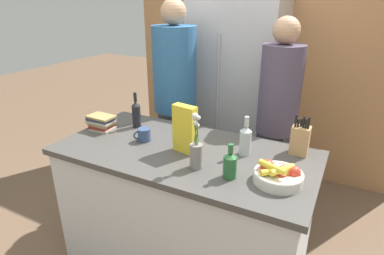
{
  "coord_description": "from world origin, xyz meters",
  "views": [
    {
      "loc": [
        0.91,
        -1.64,
        1.82
      ],
      "look_at": [
        0.0,
        0.1,
        1.02
      ],
      "focal_mm": 30.0,
      "sensor_mm": 36.0,
      "label": 1
    }
  ],
  "objects": [
    {
      "name": "knife_block",
      "position": [
        0.67,
        0.29,
        1.0
      ],
      "size": [
        0.11,
        0.09,
        0.26
      ],
      "color": "tan",
      "rests_on": "kitchen_island"
    },
    {
      "name": "back_wall_wood",
      "position": [
        0.0,
        1.71,
        1.3
      ],
      "size": [
        2.88,
        0.12,
        2.6
      ],
      "color": "#AD7A4C",
      "rests_on": "ground_plane"
    },
    {
      "name": "refrigerator",
      "position": [
        -0.15,
        1.35,
        0.93
      ],
      "size": [
        0.85,
        0.62,
        1.85
      ],
      "color": "#B7B7BC",
      "rests_on": "ground_plane"
    },
    {
      "name": "coffee_mug",
      "position": [
        -0.32,
        0.0,
        0.95
      ],
      "size": [
        0.1,
        0.11,
        0.09
      ],
      "color": "#334770",
      "rests_on": "kitchen_island"
    },
    {
      "name": "bottle_vinegar",
      "position": [
        0.38,
        -0.18,
        0.98
      ],
      "size": [
        0.08,
        0.08,
        0.2
      ],
      "color": "#286633",
      "rests_on": "kitchen_island"
    },
    {
      "name": "cereal_box",
      "position": [
        0.01,
        -0.02,
        1.06
      ],
      "size": [
        0.17,
        0.09,
        0.31
      ],
      "color": "yellow",
      "rests_on": "kitchen_island"
    },
    {
      "name": "bottle_oil",
      "position": [
        0.37,
        0.12,
        1.0
      ],
      "size": [
        0.07,
        0.07,
        0.25
      ],
      "color": "#B2BCC1",
      "rests_on": "kitchen_island"
    },
    {
      "name": "person_in_blue",
      "position": [
        0.41,
        0.78,
        0.96
      ],
      "size": [
        0.32,
        0.32,
        1.7
      ],
      "rotation": [
        0.0,
        0.0,
        -0.34
      ],
      "color": "#383842",
      "rests_on": "ground_plane"
    },
    {
      "name": "flower_vase",
      "position": [
        0.17,
        -0.17,
        1.01
      ],
      "size": [
        0.07,
        0.07,
        0.34
      ],
      "color": "gray",
      "rests_on": "kitchen_island"
    },
    {
      "name": "book_stack",
      "position": [
        -0.72,
        0.02,
        0.96
      ],
      "size": [
        0.2,
        0.16,
        0.11
      ],
      "color": "#B7A88E",
      "rests_on": "kitchen_island"
    },
    {
      "name": "kitchen_island",
      "position": [
        0.0,
        0.0,
        0.45
      ],
      "size": [
        1.68,
        0.84,
        0.9
      ],
      "color": "silver",
      "rests_on": "ground_plane"
    },
    {
      "name": "bottle_wine",
      "position": [
        -0.52,
        0.18,
        1.01
      ],
      "size": [
        0.06,
        0.06,
        0.27
      ],
      "color": "black",
      "rests_on": "kitchen_island"
    },
    {
      "name": "fruit_bowl",
      "position": [
        0.63,
        -0.11,
        0.95
      ],
      "size": [
        0.26,
        0.26,
        0.12
      ],
      "color": "silver",
      "rests_on": "kitchen_island"
    },
    {
      "name": "person_at_sink",
      "position": [
        -0.5,
        0.74,
        1.02
      ],
      "size": [
        0.38,
        0.38,
        1.82
      ],
      "rotation": [
        0.0,
        0.0,
        -0.47
      ],
      "color": "#383842",
      "rests_on": "ground_plane"
    }
  ]
}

